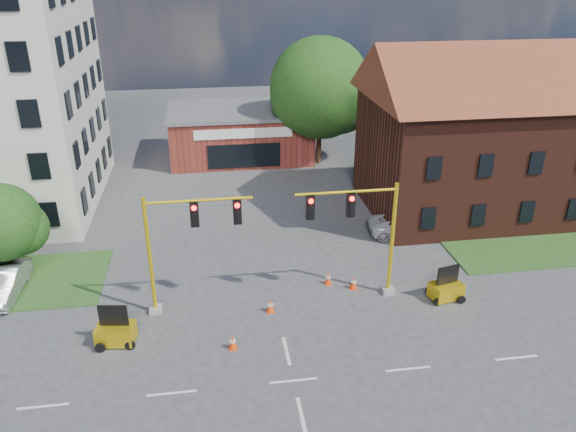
% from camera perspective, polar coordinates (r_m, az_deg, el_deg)
% --- Properties ---
extents(ground, '(120.00, 120.00, 0.00)m').
position_cam_1_polar(ground, '(24.44, 0.56, -16.39)').
color(ground, '#404042').
rests_on(ground, ground).
extents(grass_verge_ne, '(14.00, 4.00, 0.08)m').
position_cam_1_polar(grass_verge_ne, '(37.89, 26.18, -3.09)').
color(grass_verge_ne, '#285720').
rests_on(grass_verge_ne, ground).
extents(brick_shop, '(12.40, 8.40, 4.30)m').
position_cam_1_polar(brick_shop, '(50.24, -4.87, 8.48)').
color(brick_shop, maroon).
rests_on(brick_shop, ground).
extents(townhouse_row, '(21.00, 11.00, 11.50)m').
position_cam_1_polar(townhouse_row, '(41.38, 22.50, 8.61)').
color(townhouse_row, '#451D14').
rests_on(townhouse_row, ground).
extents(tree_large, '(8.77, 8.35, 10.62)m').
position_cam_1_polar(tree_large, '(47.39, 3.79, 12.54)').
color(tree_large, '#362413').
rests_on(tree_large, ground).
extents(tree_nw_front, '(4.39, 4.18, 5.49)m').
position_cam_1_polar(tree_nw_front, '(33.30, -26.73, -0.75)').
color(tree_nw_front, '#362413').
rests_on(tree_nw_front, ground).
extents(signal_mast_west, '(5.30, 0.60, 6.20)m').
position_cam_1_polar(signal_mast_west, '(27.10, -10.57, -2.39)').
color(signal_mast_west, gray).
rests_on(signal_mast_west, ground).
extents(signal_mast_east, '(5.30, 0.60, 6.20)m').
position_cam_1_polar(signal_mast_east, '(28.04, 7.47, -1.21)').
color(signal_mast_east, gray).
rests_on(signal_mast_east, ground).
extents(trailer_west, '(1.83, 1.36, 1.92)m').
position_cam_1_polar(trailer_west, '(27.23, -17.10, -11.18)').
color(trailer_west, yellow).
rests_on(trailer_west, ground).
extents(trailer_east, '(1.80, 1.41, 1.82)m').
position_cam_1_polar(trailer_east, '(30.28, 15.76, -7.15)').
color(trailer_east, yellow).
rests_on(trailer_east, ground).
extents(cone_a, '(0.40, 0.40, 0.70)m').
position_cam_1_polar(cone_a, '(26.00, -5.63, -12.67)').
color(cone_a, '#FD400D').
rests_on(cone_a, ground).
extents(cone_b, '(0.40, 0.40, 0.70)m').
position_cam_1_polar(cone_b, '(28.26, -1.82, -9.14)').
color(cone_b, '#FD400D').
rests_on(cone_b, ground).
extents(cone_c, '(0.40, 0.40, 0.70)m').
position_cam_1_polar(cone_c, '(30.30, 6.67, -6.78)').
color(cone_c, '#FD400D').
rests_on(cone_c, ground).
extents(cone_d, '(0.40, 0.40, 0.70)m').
position_cam_1_polar(cone_d, '(30.57, 4.10, -6.36)').
color(cone_d, '#FD400D').
rests_on(cone_d, ground).
extents(pickup_white, '(5.04, 2.76, 1.34)m').
position_cam_1_polar(pickup_white, '(36.45, 11.99, -0.90)').
color(pickup_white, silver).
rests_on(pickup_white, ground).
extents(sedan_silver_front, '(1.67, 4.43, 1.44)m').
position_cam_1_polar(sedan_silver_front, '(32.87, -26.83, -6.09)').
color(sedan_silver_front, '#989AA0').
rests_on(sedan_silver_front, ground).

